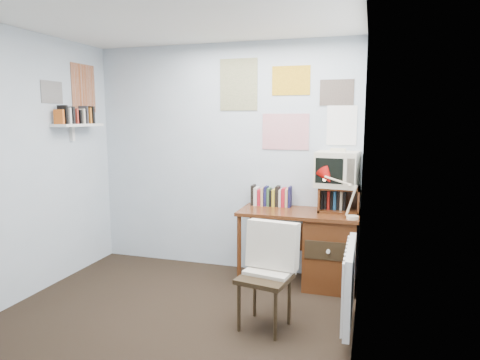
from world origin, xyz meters
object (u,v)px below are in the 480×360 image
object	(u,v)px
desk_chair	(265,279)
wall_shelf	(78,125)
tv_riser	(339,199)
crt_tv	(338,167)
desk	(325,247)
desk_lamp	(353,197)
radiator	(350,283)

from	to	relation	value
desk_chair	wall_shelf	world-z (taller)	wall_shelf
tv_riser	crt_tv	size ratio (longest dim) A/B	0.98
desk_chair	crt_tv	xyz separation A→B (m)	(0.46, 1.16, 0.79)
desk	desk_chair	world-z (taller)	desk_chair
desk_lamp	tv_riser	xyz separation A→B (m)	(-0.15, 0.31, -0.08)
desk_chair	desk_lamp	world-z (taller)	desk_lamp
desk	desk_lamp	xyz separation A→B (m)	(0.26, -0.20, 0.56)
desk_lamp	wall_shelf	size ratio (longest dim) A/B	0.67
desk_chair	wall_shelf	bearing A→B (deg)	173.79
desk	wall_shelf	xyz separation A→B (m)	(-2.57, -0.38, 1.21)
desk_lamp	tv_riser	size ratio (longest dim) A/B	1.04
desk_chair	wall_shelf	size ratio (longest dim) A/B	1.34
desk_chair	tv_riser	distance (m)	1.33
desk_chair	desk_lamp	distance (m)	1.19
desk_lamp	crt_tv	xyz separation A→B (m)	(-0.17, 0.33, 0.24)
desk_chair	radiator	bearing A→B (deg)	19.27
desk_lamp	desk_chair	bearing A→B (deg)	-145.56
desk_chair	radiator	distance (m)	0.67
desk	desk_lamp	bearing A→B (deg)	-36.60
desk_chair	wall_shelf	distance (m)	2.59
desk	tv_riser	bearing A→B (deg)	42.96
wall_shelf	desk	bearing A→B (deg)	8.40
desk_chair	tv_riser	bearing A→B (deg)	77.15
tv_riser	desk_chair	bearing A→B (deg)	-113.19
desk	radiator	size ratio (longest dim) A/B	1.50
desk_chair	tv_riser	xyz separation A→B (m)	(0.49, 1.14, 0.47)
wall_shelf	desk_chair	bearing A→B (deg)	-16.55
desk	desk_lamp	world-z (taller)	desk_lamp
desk_lamp	radiator	size ratio (longest dim) A/B	0.52
desk_lamp	crt_tv	size ratio (longest dim) A/B	1.02
tv_riser	crt_tv	distance (m)	0.32
desk	crt_tv	distance (m)	0.81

